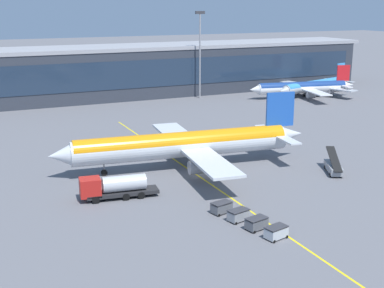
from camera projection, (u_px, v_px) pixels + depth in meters
ground_plane at (202, 174)px, 83.34m from camera, size 700.00×700.00×0.00m
apron_lead_in_line at (192, 171)px, 84.71m from camera, size 0.38×80.00×0.01m
terminal_building at (46, 75)px, 142.47m from camera, size 200.03×18.74×14.52m
main_airliner at (184, 144)px, 85.40m from camera, size 43.18×34.33×11.71m
fuel_tanker at (114, 187)px, 72.44m from camera, size 11.04×3.90×3.25m
belt_loader at (334, 167)px, 83.75m from camera, size 4.42×6.75×3.49m
baggage_cart_0 at (276, 232)px, 60.31m from camera, size 2.93×2.13×1.48m
baggage_cart_1 at (257, 223)px, 62.76m from camera, size 2.93×2.13×1.48m
baggage_cart_2 at (238, 215)px, 65.21m from camera, size 2.93×2.13×1.48m
baggage_cart_3 at (222, 207)px, 67.65m from camera, size 2.93×2.13×1.48m
commuter_jet_far at (315, 85)px, 154.65m from camera, size 31.34×25.20×8.46m
commuter_jet_near at (303, 87)px, 149.83m from camera, size 31.91×25.39×9.01m
apron_light_mast_0 at (200, 48)px, 146.60m from camera, size 2.80×0.50×24.18m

